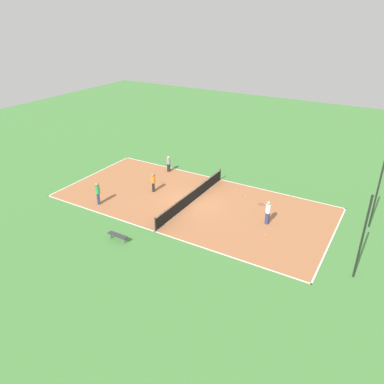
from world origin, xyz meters
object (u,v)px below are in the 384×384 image
object	(u,v)px
player_far_green	(98,192)
player_center_orange	(153,181)
tennis_ball_midcourt	(265,235)
fence_post_back_right	(362,238)
tennis_net	(192,196)
player_baseline_gray	(169,163)
bench	(118,236)
tennis_ball_far_baseline	(246,196)
fence_post_back_left	(377,193)
player_near_white	(268,211)

from	to	relation	value
player_far_green	player_center_orange	bearing A→B (deg)	96.15
tennis_ball_midcourt	player_far_green	bearing A→B (deg)	-79.62
fence_post_back_right	tennis_ball_midcourt	bearing A→B (deg)	-104.78
tennis_net	player_baseline_gray	xyz separation A→B (m)	(-4.18, -4.96, 0.32)
bench	fence_post_back_right	size ratio (longest dim) A/B	0.28
tennis_ball_far_baseline	player_far_green	bearing A→B (deg)	-53.18
player_center_orange	fence_post_back_left	distance (m)	16.52
player_near_white	fence_post_back_left	distance (m)	7.21
tennis_net	bench	xyz separation A→B (m)	(7.07, -1.45, -0.16)
tennis_ball_far_baseline	fence_post_back_right	distance (m)	11.37
fence_post_back_left	fence_post_back_right	xyz separation A→B (m)	(6.23, 0.00, 0.00)
bench	player_near_white	bearing A→B (deg)	42.33
bench	player_near_white	world-z (taller)	player_near_white
bench	player_far_green	size ratio (longest dim) A/B	0.81
tennis_net	player_far_green	xyz separation A→B (m)	(3.90, -6.06, 0.52)
tennis_net	player_far_green	world-z (taller)	player_far_green
player_near_white	fence_post_back_left	xyz separation A→B (m)	(-3.23, 6.26, 1.54)
player_baseline_gray	fence_post_back_right	world-z (taller)	fence_post_back_right
tennis_net	player_baseline_gray	bearing A→B (deg)	-130.10
fence_post_back_left	player_far_green	bearing A→B (deg)	-69.22
player_far_green	tennis_ball_midcourt	world-z (taller)	player_far_green
tennis_net	bench	distance (m)	7.21
tennis_net	fence_post_back_right	xyz separation A→B (m)	(3.11, 12.43, 2.05)
player_baseline_gray	tennis_net	bearing A→B (deg)	124.22
tennis_net	fence_post_back_right	bearing A→B (deg)	75.94
player_far_green	tennis_ball_far_baseline	size ratio (longest dim) A/B	26.41
player_far_green	player_baseline_gray	xyz separation A→B (m)	(-8.08, 1.10, -0.20)
player_near_white	fence_post_back_right	bearing A→B (deg)	161.37
player_baseline_gray	player_near_white	distance (m)	11.94
player_far_green	player_near_white	distance (m)	12.80
player_center_orange	player_near_white	size ratio (longest dim) A/B	0.89
player_far_green	player_baseline_gray	size ratio (longest dim) A/B	1.20
player_far_green	player_center_orange	distance (m)	4.60
tennis_net	tennis_ball_far_baseline	distance (m)	4.45
tennis_ball_far_baseline	fence_post_back_right	bearing A→B (deg)	56.26
tennis_ball_midcourt	fence_post_back_right	distance (m)	6.52
bench	player_center_orange	xyz separation A→B (m)	(-7.12, -2.27, 0.54)
tennis_net	tennis_ball_far_baseline	bearing A→B (deg)	133.38
player_baseline_gray	player_near_white	xyz separation A→B (m)	(4.30, 11.13, 0.19)
tennis_ball_far_baseline	tennis_ball_midcourt	distance (m)	5.74
bench	player_far_green	bearing A→B (deg)	145.54
tennis_ball_midcourt	fence_post_back_right	xyz separation A→B (m)	(1.53, 5.81, 2.53)
bench	fence_post_back_left	distance (m)	17.36
tennis_ball_far_baseline	fence_post_back_left	bearing A→B (deg)	90.44
bench	player_far_green	distance (m)	5.63
tennis_net	player_center_orange	size ratio (longest dim) A/B	6.25
fence_post_back_right	player_center_orange	bearing A→B (deg)	-101.09
tennis_net	player_near_white	distance (m)	6.19
player_baseline_gray	player_near_white	world-z (taller)	player_near_white
player_far_green	fence_post_back_left	size ratio (longest dim) A/B	0.35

